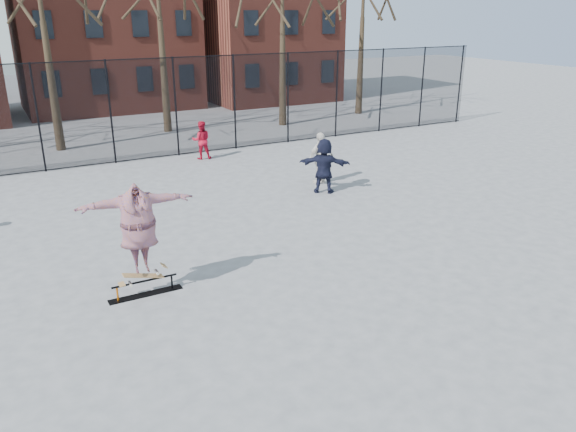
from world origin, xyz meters
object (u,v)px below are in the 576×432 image
skate_rail (145,289)px  skater (139,233)px  bystander_red (201,140)px  bystander_white (321,158)px  bystander_navy (324,166)px  skateboard (143,278)px

skate_rail → skater: size_ratio=0.67×
bystander_red → bystander_white: bystander_white is taller
skater → bystander_navy: (7.17, 4.28, -0.51)m
skate_rail → bystander_red: 11.69m
skateboard → bystander_red: (5.19, 10.46, 0.37)m
bystander_white → skate_rail: bearing=27.0°
skate_rail → bystander_navy: 8.37m
skate_rail → skateboard: 0.27m
skater → skate_rail: bearing=5.2°
skate_rail → bystander_white: bystander_white is taller
skater → bystander_white: skater is taller
skater → bystander_navy: skater is taller
skater → bystander_red: size_ratio=1.53×
skate_rail → bystander_red: (5.17, 10.46, 0.64)m
bystander_navy → skateboard: bearing=68.4°
skateboard → bystander_navy: size_ratio=0.51×
skater → bystander_red: bearing=68.8°
skater → bystander_navy: size_ratio=1.30×
bystander_red → bystander_white: 5.78m
bystander_red → skater: bearing=78.5°
skate_rail → bystander_red: size_ratio=1.02×
skate_rail → skater: skater is taller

